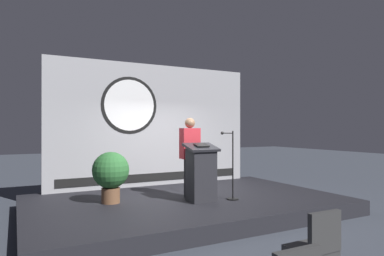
# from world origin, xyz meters

# --- Properties ---
(ground_plane) EXTENTS (40.00, 40.00, 0.00)m
(ground_plane) POSITION_xyz_m (0.00, 0.00, 0.00)
(ground_plane) COLOR #383D47
(stage_platform) EXTENTS (6.40, 4.00, 0.30)m
(stage_platform) POSITION_xyz_m (0.00, 0.00, 0.15)
(stage_platform) COLOR black
(stage_platform) RESTS_ON ground
(banner_display) EXTENTS (5.40, 0.12, 3.14)m
(banner_display) POSITION_xyz_m (-0.02, 1.85, 1.87)
(banner_display) COLOR #9E9EA3
(banner_display) RESTS_ON stage_platform
(podium) EXTENTS (0.64, 0.50, 1.18)m
(podium) POSITION_xyz_m (0.12, -0.45, 0.87)
(podium) COLOR #26262B
(podium) RESTS_ON stage_platform
(speaker_person) EXTENTS (0.40, 0.26, 1.70)m
(speaker_person) POSITION_xyz_m (0.11, 0.03, 1.17)
(speaker_person) COLOR black
(speaker_person) RESTS_ON stage_platform
(microphone_stand) EXTENTS (0.24, 0.56, 1.43)m
(microphone_stand) POSITION_xyz_m (0.79, -0.55, 0.80)
(microphone_stand) COLOR black
(microphone_stand) RESTS_ON stage_platform
(potted_plant) EXTENTS (0.73, 0.73, 1.01)m
(potted_plant) POSITION_xyz_m (-1.54, 0.25, 0.90)
(potted_plant) COLOR brown
(potted_plant) RESTS_ON stage_platform
(audience_chair_right) EXTENTS (0.44, 0.45, 0.89)m
(audience_chair_right) POSITION_xyz_m (-0.31, -3.79, 0.49)
(audience_chair_right) COLOR black
(audience_chair_right) RESTS_ON ground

